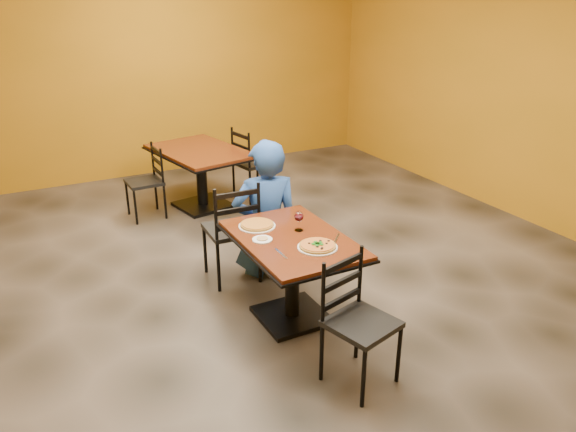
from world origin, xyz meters
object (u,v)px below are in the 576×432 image
diner (266,208)px  pizza_far (257,224)px  chair_main_far (231,230)px  pizza_main (318,245)px  table_second (201,164)px  chair_main_near (362,325)px  wine_glass (299,220)px  side_plate (262,239)px  plate_main (317,247)px  chair_second_right (254,163)px  plate_far (257,226)px  chair_second_left (144,183)px  table_main (292,259)px

diner → pizza_far: diner is taller
chair_main_far → pizza_main: 1.22m
table_second → chair_main_near: (-0.18, -3.75, -0.09)m
wine_glass → side_plate: bearing=-174.7°
chair_main_near → chair_main_far: size_ratio=0.94×
diner → plate_main: size_ratio=4.31×
chair_main_near → pizza_far: bearing=83.5°
chair_main_far → diner: size_ratio=0.75×
chair_second_right → side_plate: bearing=146.7°
chair_second_right → pizza_main: size_ratio=3.32×
plate_main → wine_glass: bearing=84.8°
chair_main_far → chair_second_right: chair_main_far is taller
plate_main → chair_second_right: bearing=74.5°
pizza_far → plate_main: bearing=-67.9°
side_plate → wine_glass: 0.36m
chair_main_far → chair_second_right: (1.10, 1.91, -0.03)m
plate_far → side_plate: size_ratio=1.94×
wine_glass → diner: bearing=85.2°
table_second → plate_far: size_ratio=4.84×
diner → side_plate: (-0.41, -0.79, 0.09)m
table_second → chair_second_right: chair_second_right is taller
plate_main → side_plate: bearing=134.0°
chair_second_right → diner: size_ratio=0.71×
chair_second_left → pizza_far: 2.53m
diner → wine_glass: diner is taller
pizza_far → pizza_main: bearing=-67.9°
diner → plate_far: bearing=71.9°
pizza_far → side_plate: size_ratio=1.75×
plate_far → table_second: bearing=81.4°
chair_main_near → chair_second_left: 3.79m
table_second → side_plate: bearing=-99.3°
chair_main_far → wine_glass: (0.28, -0.80, 0.34)m
chair_main_far → chair_second_right: 2.20m
table_main → plate_far: (-0.16, 0.33, 0.20)m
pizza_main → side_plate: 0.45m
chair_second_right → pizza_far: chair_second_right is taller
plate_main → plate_far: bearing=112.1°
side_plate → wine_glass: wine_glass is taller
table_main → table_second: size_ratio=0.82×
table_main → chair_main_near: size_ratio=1.32×
pizza_main → wine_glass: size_ratio=1.58×
chair_second_left → wine_glass: wine_glass is taller
chair_second_right → side_plate: size_ratio=5.90×
chair_second_left → pizza_far: (0.34, -2.48, 0.33)m
chair_main_near → chair_second_right: chair_second_right is taller
chair_main_far → plate_main: chair_main_far is taller
table_second → chair_second_left: bearing=180.0°
table_main → wine_glass: wine_glass is taller
diner → plate_main: (-0.10, -1.12, 0.09)m
table_second → chair_main_far: chair_main_far is taller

